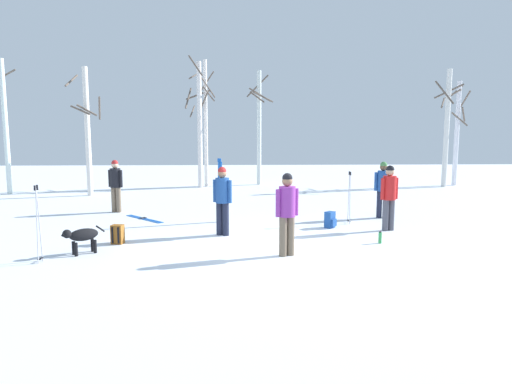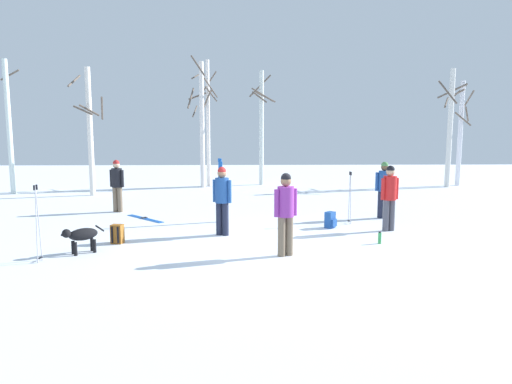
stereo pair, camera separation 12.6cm
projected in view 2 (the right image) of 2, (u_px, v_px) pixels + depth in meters
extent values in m
plane|color=white|center=(272.00, 247.00, 9.57)|extent=(60.00, 60.00, 0.00)
cylinder|color=#72604C|center=(120.00, 200.00, 14.14)|extent=(0.16, 0.16, 0.82)
cylinder|color=#72604C|center=(115.00, 199.00, 14.20)|extent=(0.16, 0.16, 0.82)
cylinder|color=black|center=(117.00, 178.00, 14.08)|extent=(0.34, 0.34, 0.62)
sphere|color=beige|center=(116.00, 165.00, 14.03)|extent=(0.22, 0.22, 0.22)
sphere|color=#B22626|center=(116.00, 163.00, 14.02)|extent=(0.21, 0.21, 0.21)
cylinder|color=black|center=(122.00, 179.00, 14.02)|extent=(0.10, 0.10, 0.56)
cylinder|color=black|center=(111.00, 178.00, 14.15)|extent=(0.10, 0.10, 0.56)
cylinder|color=#4C4C56|center=(386.00, 216.00, 11.23)|extent=(0.16, 0.16, 0.82)
cylinder|color=#4C4C56|center=(392.00, 215.00, 11.29)|extent=(0.16, 0.16, 0.82)
cylinder|color=red|center=(390.00, 188.00, 11.17)|extent=(0.34, 0.34, 0.62)
sphere|color=tan|center=(390.00, 172.00, 11.12)|extent=(0.22, 0.22, 0.22)
sphere|color=black|center=(391.00, 170.00, 11.11)|extent=(0.21, 0.21, 0.21)
cylinder|color=red|center=(383.00, 189.00, 11.11)|extent=(0.10, 0.10, 0.56)
cylinder|color=red|center=(397.00, 188.00, 11.25)|extent=(0.10, 0.10, 0.56)
cylinder|color=#1E2338|center=(386.00, 205.00, 13.05)|extent=(0.16, 0.16, 0.82)
cylinder|color=#1E2338|center=(380.00, 205.00, 13.08)|extent=(0.16, 0.16, 0.82)
cylinder|color=#1E478C|center=(384.00, 181.00, 12.98)|extent=(0.34, 0.34, 0.62)
sphere|color=brown|center=(385.00, 167.00, 12.92)|extent=(0.22, 0.22, 0.22)
sphere|color=#4C8C4C|center=(385.00, 165.00, 12.92)|extent=(0.21, 0.21, 0.21)
cylinder|color=#1E478C|center=(391.00, 182.00, 12.94)|extent=(0.10, 0.10, 0.56)
cylinder|color=#1E478C|center=(377.00, 182.00, 13.02)|extent=(0.10, 0.10, 0.56)
cylinder|color=#1E2338|center=(219.00, 219.00, 10.80)|extent=(0.16, 0.16, 0.82)
cylinder|color=#1E2338|center=(225.00, 219.00, 10.72)|extent=(0.16, 0.16, 0.82)
cylinder|color=#1E478C|center=(222.00, 190.00, 10.67)|extent=(0.34, 0.34, 0.62)
sphere|color=#997051|center=(222.00, 173.00, 10.62)|extent=(0.22, 0.22, 0.22)
sphere|color=#B22626|center=(222.00, 171.00, 10.61)|extent=(0.21, 0.21, 0.21)
cylinder|color=#1E478C|center=(215.00, 191.00, 10.76)|extent=(0.10, 0.10, 0.56)
cylinder|color=#1E478C|center=(229.00, 192.00, 10.58)|extent=(0.10, 0.10, 0.56)
cylinder|color=#72604C|center=(282.00, 237.00, 8.82)|extent=(0.16, 0.16, 0.82)
cylinder|color=#72604C|center=(289.00, 236.00, 8.89)|extent=(0.16, 0.16, 0.82)
cylinder|color=purple|center=(286.00, 202.00, 8.77)|extent=(0.34, 0.34, 0.62)
sphere|color=#997051|center=(286.00, 181.00, 8.72)|extent=(0.22, 0.22, 0.22)
sphere|color=black|center=(286.00, 178.00, 8.71)|extent=(0.21, 0.21, 0.21)
cylinder|color=purple|center=(277.00, 203.00, 8.68)|extent=(0.10, 0.10, 0.56)
cylinder|color=purple|center=(295.00, 202.00, 8.86)|extent=(0.10, 0.10, 0.56)
ellipsoid|color=black|center=(83.00, 234.00, 9.04)|extent=(0.61, 0.54, 0.26)
sphere|color=black|center=(66.00, 233.00, 8.82)|extent=(0.18, 0.18, 0.18)
ellipsoid|color=black|center=(63.00, 235.00, 8.78)|extent=(0.12, 0.11, 0.06)
cylinder|color=black|center=(100.00, 228.00, 9.25)|extent=(0.17, 0.15, 0.17)
cylinder|color=black|center=(76.00, 249.00, 8.89)|extent=(0.07, 0.07, 0.28)
cylinder|color=black|center=(73.00, 248.00, 9.00)|extent=(0.07, 0.07, 0.28)
cylinder|color=black|center=(95.00, 246.00, 9.14)|extent=(0.07, 0.07, 0.28)
cylinder|color=black|center=(92.00, 245.00, 9.25)|extent=(0.07, 0.07, 0.28)
cube|color=blue|center=(219.00, 192.00, 12.41)|extent=(0.11, 0.07, 1.75)
cube|color=blue|center=(219.00, 160.00, 12.30)|extent=(0.06, 0.04, 0.10)
cube|color=blue|center=(221.00, 192.00, 12.38)|extent=(0.11, 0.07, 1.75)
cube|color=blue|center=(221.00, 160.00, 12.27)|extent=(0.06, 0.04, 0.10)
cube|color=blue|center=(146.00, 218.00, 13.02)|extent=(1.29, 1.35, 0.02)
cube|color=#333338|center=(146.00, 217.00, 13.05)|extent=(0.13, 0.13, 0.03)
cube|color=blue|center=(144.00, 219.00, 12.94)|extent=(1.29, 1.35, 0.02)
cube|color=#333338|center=(143.00, 218.00, 12.98)|extent=(0.13, 0.13, 0.03)
cylinder|color=#B2B2BC|center=(39.00, 226.00, 8.44)|extent=(0.02, 0.11, 1.42)
cylinder|color=black|center=(37.00, 187.00, 8.35)|extent=(0.04, 0.04, 0.10)
cylinder|color=black|center=(41.00, 257.00, 8.52)|extent=(0.07, 0.07, 0.01)
cylinder|color=#B2B2BC|center=(37.00, 227.00, 8.34)|extent=(0.02, 0.11, 1.42)
cylinder|color=black|center=(34.00, 188.00, 8.24)|extent=(0.04, 0.04, 0.10)
cylinder|color=black|center=(39.00, 259.00, 8.42)|extent=(0.07, 0.07, 0.01)
cylinder|color=#B2B2BC|center=(349.00, 199.00, 12.27)|extent=(0.02, 0.10, 1.38)
cylinder|color=black|center=(350.00, 173.00, 12.18)|extent=(0.04, 0.04, 0.10)
cylinder|color=black|center=(349.00, 221.00, 12.35)|extent=(0.07, 0.07, 0.01)
cylinder|color=#B2B2BC|center=(350.00, 200.00, 12.12)|extent=(0.02, 0.10, 1.38)
cylinder|color=black|center=(351.00, 174.00, 12.03)|extent=(0.04, 0.04, 0.10)
cylinder|color=black|center=(350.00, 221.00, 12.20)|extent=(0.07, 0.07, 0.01)
cube|color=#1E4C99|center=(330.00, 220.00, 11.65)|extent=(0.32, 0.33, 0.44)
cube|color=#1E4C99|center=(334.00, 223.00, 11.57)|extent=(0.18, 0.18, 0.20)
cube|color=black|center=(325.00, 220.00, 11.68)|extent=(0.04, 0.04, 0.37)
cube|color=black|center=(328.00, 219.00, 11.78)|extent=(0.04, 0.04, 0.37)
cube|color=#99591E|center=(117.00, 234.00, 9.93)|extent=(0.29, 0.24, 0.44)
cube|color=#99591E|center=(120.00, 235.00, 10.07)|extent=(0.20, 0.10, 0.20)
cube|color=black|center=(118.00, 235.00, 9.81)|extent=(0.04, 0.03, 0.37)
cube|color=black|center=(112.00, 235.00, 9.83)|extent=(0.04, 0.03, 0.37)
cylinder|color=green|center=(380.00, 238.00, 9.91)|extent=(0.08, 0.08, 0.26)
cylinder|color=black|center=(380.00, 232.00, 9.89)|extent=(0.05, 0.05, 0.02)
cylinder|color=silver|center=(9.00, 127.00, 18.56)|extent=(0.21, 0.21, 5.75)
cylinder|color=brown|center=(10.00, 75.00, 18.67)|extent=(0.82, 0.10, 0.50)
cylinder|color=silver|center=(90.00, 132.00, 18.04)|extent=(0.23, 0.23, 5.33)
cylinder|color=brown|center=(89.00, 110.00, 17.59)|extent=(0.77, 0.35, 0.48)
cylinder|color=brown|center=(102.00, 108.00, 18.09)|extent=(0.41, 1.05, 0.90)
cylinder|color=brown|center=(83.00, 110.00, 17.52)|extent=(0.86, 0.29, 0.42)
cylinder|color=brown|center=(74.00, 81.00, 17.80)|extent=(0.15, 1.17, 0.64)
cylinder|color=silver|center=(202.00, 125.00, 21.02)|extent=(0.23, 0.23, 6.08)
cylinder|color=brown|center=(200.00, 95.00, 21.41)|extent=(1.21, 0.30, 0.53)
cylinder|color=brown|center=(207.00, 100.00, 21.08)|extent=(0.50, 0.54, 0.84)
cylinder|color=brown|center=(191.00, 98.00, 20.92)|extent=(0.24, 1.14, 1.09)
cylinder|color=brown|center=(198.00, 66.00, 20.35)|extent=(0.73, 0.35, 1.01)
cylinder|color=silver|center=(208.00, 124.00, 21.56)|extent=(0.19, 0.19, 6.26)
cylinder|color=brown|center=(211.00, 94.00, 21.12)|extent=(0.61, 0.45, 0.72)
cylinder|color=brown|center=(209.00, 82.00, 21.65)|extent=(0.76, 0.21, 1.03)
cylinder|color=brown|center=(209.00, 86.00, 20.97)|extent=(0.81, 0.31, 1.13)
cylinder|color=brown|center=(198.00, 75.00, 21.48)|extent=(0.55, 1.07, 0.53)
cylinder|color=brown|center=(195.00, 111.00, 21.50)|extent=(0.15, 1.34, 0.67)
cylinder|color=silver|center=(262.00, 128.00, 22.26)|extent=(0.22, 0.22, 5.85)
cylinder|color=brown|center=(262.00, 95.00, 21.52)|extent=(1.11, 0.11, 0.70)
cylinder|color=brown|center=(259.00, 97.00, 21.72)|extent=(0.77, 0.33, 0.60)
cylinder|color=brown|center=(266.00, 97.00, 21.58)|extent=(1.06, 0.44, 0.52)
cylinder|color=brown|center=(260.00, 86.00, 22.53)|extent=(1.17, 0.18, 1.18)
cylinder|color=silver|center=(450.00, 129.00, 21.15)|extent=(0.25, 0.25, 5.77)
cylinder|color=brown|center=(457.00, 94.00, 21.16)|extent=(0.51, 0.76, 0.42)
cylinder|color=brown|center=(448.00, 92.00, 20.63)|extent=(0.71, 0.81, 1.18)
cylinder|color=brown|center=(452.00, 91.00, 21.52)|extent=(1.27, 0.70, 0.71)
cylinder|color=silver|center=(460.00, 134.00, 21.88)|extent=(0.23, 0.23, 5.28)
cylinder|color=brown|center=(463.00, 119.00, 21.42)|extent=(0.81, 0.27, 0.72)
cylinder|color=brown|center=(469.00, 99.00, 21.71)|extent=(0.16, 0.79, 0.80)
cylinder|color=brown|center=(446.00, 103.00, 22.02)|extent=(0.81, 1.32, 0.65)
cylinder|color=brown|center=(467.00, 114.00, 21.59)|extent=(0.46, 0.49, 0.72)
cylinder|color=brown|center=(459.00, 91.00, 21.94)|extent=(0.72, 0.08, 0.65)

